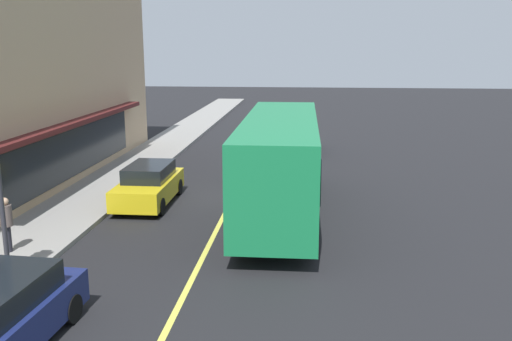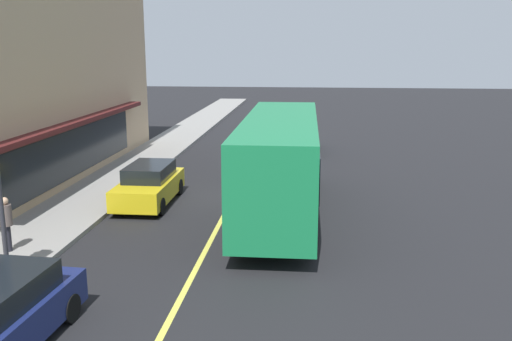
{
  "view_description": "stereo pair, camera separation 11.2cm",
  "coord_description": "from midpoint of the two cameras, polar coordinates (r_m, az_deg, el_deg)",
  "views": [
    {
      "loc": [
        -21.33,
        -2.92,
        5.97
      ],
      "look_at": [
        -2.18,
        -1.13,
        1.6
      ],
      "focal_mm": 38.75,
      "sensor_mm": 36.0,
      "label": 1
    },
    {
      "loc": [
        -21.32,
        -3.03,
        5.97
      ],
      "look_at": [
        -2.18,
        -1.13,
        1.6
      ],
      "focal_mm": 38.75,
      "sensor_mm": 36.0,
      "label": 2
    }
  ],
  "objects": [
    {
      "name": "ground",
      "position": [
        22.34,
        -2.19,
        -2.71
      ],
      "size": [
        120.0,
        120.0,
        0.0
      ],
      "primitive_type": "plane",
      "color": "black"
    },
    {
      "name": "car_teal",
      "position": [
        32.06,
        4.79,
        3.37
      ],
      "size": [
        4.31,
        1.87,
        1.52
      ],
      "color": "#14666B",
      "rests_on": "ground"
    },
    {
      "name": "bus",
      "position": [
        19.62,
        2.69,
        1.07
      ],
      "size": [
        11.15,
        2.66,
        3.5
      ],
      "color": "#197F47",
      "rests_on": "ground"
    },
    {
      "name": "sidewalk",
      "position": [
        23.73,
        -15.71,
        -2.08
      ],
      "size": [
        80.0,
        2.92,
        0.15
      ],
      "primitive_type": "cube",
      "color": "gray",
      "rests_on": "ground"
    },
    {
      "name": "pedestrian_at_corner",
      "position": [
        17.36,
        -24.22,
        -4.61
      ],
      "size": [
        0.34,
        0.34,
        1.61
      ],
      "color": "black",
      "rests_on": "sidewalk"
    },
    {
      "name": "car_yellow",
      "position": [
        21.59,
        -10.83,
        -1.45
      ],
      "size": [
        4.31,
        1.87,
        1.52
      ],
      "color": "yellow",
      "rests_on": "ground"
    },
    {
      "name": "lane_centre_stripe",
      "position": [
        22.34,
        -2.19,
        -2.7
      ],
      "size": [
        36.0,
        0.16,
        0.01
      ],
      "primitive_type": "cube",
      "color": "#D8D14C",
      "rests_on": "ground"
    }
  ]
}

